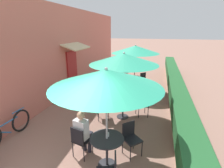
% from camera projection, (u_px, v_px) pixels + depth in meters
% --- Properties ---
extents(cafe_facade_wall, '(0.98, 14.04, 4.20)m').
position_uv_depth(cafe_facade_wall, '(73.00, 50.00, 9.36)').
color(cafe_facade_wall, '#C66B5B').
rests_on(cafe_facade_wall, ground_plane).
extents(planter_hedge, '(0.60, 13.04, 1.01)m').
position_uv_depth(planter_hedge, '(174.00, 85.00, 8.54)').
color(planter_hedge, tan).
rests_on(planter_hedge, ground_plane).
extents(patio_table_near, '(0.80, 0.80, 0.76)m').
position_uv_depth(patio_table_near, '(107.00, 146.00, 4.08)').
color(patio_table_near, '#28282D').
rests_on(patio_table_near, ground_plane).
extents(patio_umbrella_near, '(2.37, 2.37, 2.43)m').
position_uv_depth(patio_umbrella_near, '(106.00, 78.00, 3.58)').
color(patio_umbrella_near, '#B7B7BC').
rests_on(patio_umbrella_near, ground_plane).
extents(cafe_chair_near_left, '(0.49, 0.49, 0.87)m').
position_uv_depth(cafe_chair_near_left, '(80.00, 139.00, 4.38)').
color(cafe_chair_near_left, black).
rests_on(cafe_chair_near_left, ground_plane).
extents(seated_patron_near_left, '(0.41, 0.47, 1.25)m').
position_uv_depth(seated_patron_near_left, '(83.00, 131.00, 4.42)').
color(seated_patron_near_left, '#23232D').
rests_on(seated_patron_near_left, ground_plane).
extents(cafe_chair_near_back, '(0.57, 0.57, 0.87)m').
position_uv_depth(cafe_chair_near_back, '(131.00, 136.00, 4.50)').
color(cafe_chair_near_back, black).
rests_on(cafe_chair_near_back, ground_plane).
extents(coffee_cup_near, '(0.07, 0.07, 0.09)m').
position_uv_depth(coffee_cup_near, '(108.00, 134.00, 4.08)').
color(coffee_cup_near, white).
rests_on(coffee_cup_near, patio_table_near).
extents(patio_table_mid, '(0.80, 0.80, 0.76)m').
position_uv_depth(patio_table_mid, '(123.00, 103.00, 6.40)').
color(patio_table_mid, '#28282D').
rests_on(patio_table_mid, ground_plane).
extents(patio_umbrella_mid, '(2.37, 2.37, 2.43)m').
position_uv_depth(patio_umbrella_mid, '(124.00, 59.00, 5.90)').
color(patio_umbrella_mid, '#B7B7BC').
rests_on(patio_umbrella_mid, ground_plane).
extents(cafe_chair_mid_left, '(0.53, 0.53, 0.87)m').
position_uv_depth(cafe_chair_mid_left, '(103.00, 106.00, 6.23)').
color(cafe_chair_mid_left, black).
rests_on(cafe_chair_mid_left, ground_plane).
extents(cafe_chair_mid_right, '(0.53, 0.53, 0.87)m').
position_uv_depth(cafe_chair_mid_right, '(142.00, 102.00, 6.58)').
color(cafe_chair_mid_right, black).
rests_on(cafe_chair_mid_right, ground_plane).
extents(coffee_cup_mid, '(0.07, 0.07, 0.09)m').
position_uv_depth(coffee_cup_mid, '(120.00, 98.00, 6.23)').
color(coffee_cup_mid, white).
rests_on(coffee_cup_mid, patio_table_mid).
extents(patio_table_far, '(0.80, 0.80, 0.76)m').
position_uv_depth(patio_table_far, '(134.00, 81.00, 9.14)').
color(patio_table_far, '#28282D').
rests_on(patio_table_far, ground_plane).
extents(patio_umbrella_far, '(2.37, 2.37, 2.43)m').
position_uv_depth(patio_umbrella_far, '(135.00, 49.00, 8.65)').
color(patio_umbrella_far, '#B7B7BC').
rests_on(patio_umbrella_far, ground_plane).
extents(cafe_chair_far_left, '(0.57, 0.57, 0.87)m').
position_uv_depth(cafe_chair_far_left, '(144.00, 79.00, 9.57)').
color(cafe_chair_far_left, black).
rests_on(cafe_chair_far_left, ground_plane).
extents(cafe_chair_far_right, '(0.57, 0.57, 0.87)m').
position_uv_depth(cafe_chair_far_right, '(123.00, 84.00, 8.73)').
color(cafe_chair_far_right, black).
rests_on(cafe_chair_far_right, ground_plane).
extents(bicycle_leaning, '(0.11, 1.79, 0.81)m').
position_uv_depth(bicycle_leaning, '(7.00, 129.00, 5.09)').
color(bicycle_leaning, black).
rests_on(bicycle_leaning, ground_plane).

